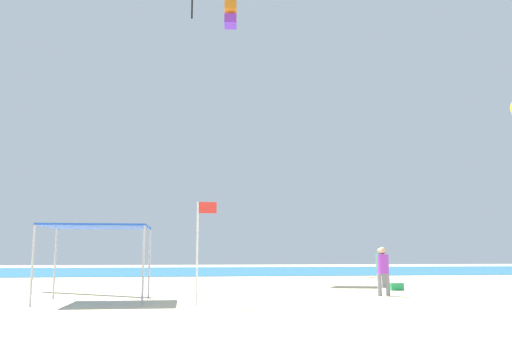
{
  "coord_description": "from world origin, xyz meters",
  "views": [
    {
      "loc": [
        -3.87,
        -19.72,
        1.59
      ],
      "look_at": [
        -0.45,
        6.53,
        5.66
      ],
      "focal_mm": 37.84,
      "sensor_mm": 36.0,
      "label": 1
    }
  ],
  "objects_px": {
    "person_leftmost": "(383,267)",
    "cooler_box": "(396,286)",
    "canopy_tent": "(98,229)",
    "banner_flag": "(200,242)",
    "kite_box_orange": "(231,15)",
    "person_near_tent": "(381,264)"
  },
  "relations": [
    {
      "from": "canopy_tent",
      "to": "person_near_tent",
      "type": "height_order",
      "value": "canopy_tent"
    },
    {
      "from": "canopy_tent",
      "to": "banner_flag",
      "type": "xyz_separation_m",
      "value": [
        3.36,
        -1.83,
        -0.44
      ]
    },
    {
      "from": "banner_flag",
      "to": "kite_box_orange",
      "type": "height_order",
      "value": "kite_box_orange"
    },
    {
      "from": "person_leftmost",
      "to": "cooler_box",
      "type": "relative_size",
      "value": 3.19
    },
    {
      "from": "canopy_tent",
      "to": "person_leftmost",
      "type": "relative_size",
      "value": 1.84
    },
    {
      "from": "person_near_tent",
      "to": "person_leftmost",
      "type": "distance_m",
      "value": 5.04
    },
    {
      "from": "canopy_tent",
      "to": "cooler_box",
      "type": "height_order",
      "value": "canopy_tent"
    },
    {
      "from": "person_near_tent",
      "to": "cooler_box",
      "type": "xyz_separation_m",
      "value": [
        -0.02,
        -1.84,
        -0.9
      ]
    },
    {
      "from": "banner_flag",
      "to": "canopy_tent",
      "type": "bearing_deg",
      "value": 151.41
    },
    {
      "from": "kite_box_orange",
      "to": "cooler_box",
      "type": "bearing_deg",
      "value": 111.08
    },
    {
      "from": "person_leftmost",
      "to": "canopy_tent",
      "type": "bearing_deg",
      "value": -175.08
    },
    {
      "from": "person_leftmost",
      "to": "kite_box_orange",
      "type": "relative_size",
      "value": 0.76
    },
    {
      "from": "canopy_tent",
      "to": "banner_flag",
      "type": "bearing_deg",
      "value": -28.59
    },
    {
      "from": "person_leftmost",
      "to": "cooler_box",
      "type": "distance_m",
      "value": 3.47
    },
    {
      "from": "person_leftmost",
      "to": "cooler_box",
      "type": "bearing_deg",
      "value": 58.72
    },
    {
      "from": "person_leftmost",
      "to": "kite_box_orange",
      "type": "xyz_separation_m",
      "value": [
        -3.94,
        23.99,
        20.9
      ]
    },
    {
      "from": "canopy_tent",
      "to": "cooler_box",
      "type": "relative_size",
      "value": 5.88
    },
    {
      "from": "banner_flag",
      "to": "kite_box_orange",
      "type": "relative_size",
      "value": 1.33
    },
    {
      "from": "person_near_tent",
      "to": "cooler_box",
      "type": "bearing_deg",
      "value": 157.79
    },
    {
      "from": "person_near_tent",
      "to": "cooler_box",
      "type": "distance_m",
      "value": 2.05
    },
    {
      "from": "person_leftmost",
      "to": "person_near_tent",
      "type": "bearing_deg",
      "value": 68.9
    },
    {
      "from": "person_near_tent",
      "to": "cooler_box",
      "type": "height_order",
      "value": "person_near_tent"
    }
  ]
}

